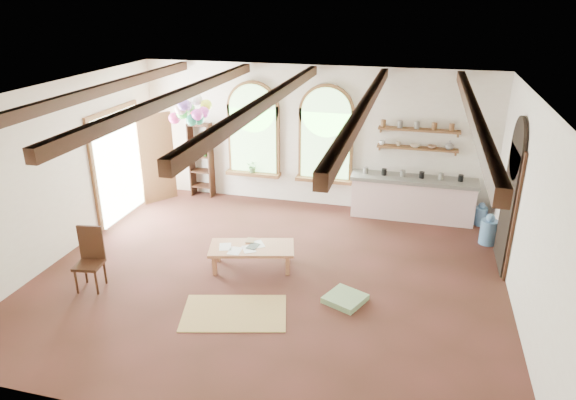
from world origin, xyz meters
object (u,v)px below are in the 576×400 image
(coffee_table, at_px, (252,249))
(balloon_cluster, at_px, (190,110))
(kitchen_counter, at_px, (412,198))
(side_chair, at_px, (91,271))

(coffee_table, distance_m, balloon_cluster, 3.51)
(kitchen_counter, height_order, balloon_cluster, balloon_cluster)
(kitchen_counter, distance_m, coffee_table, 4.04)
(side_chair, bearing_deg, kitchen_counter, 40.27)
(coffee_table, xyz_separation_m, balloon_cluster, (-2.01, 2.11, 1.95))
(coffee_table, bearing_deg, kitchen_counter, 48.10)
(kitchen_counter, distance_m, side_chair, 6.69)
(kitchen_counter, distance_m, balloon_cluster, 5.14)
(coffee_table, height_order, side_chair, side_chair)
(balloon_cluster, bearing_deg, kitchen_counter, 10.79)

